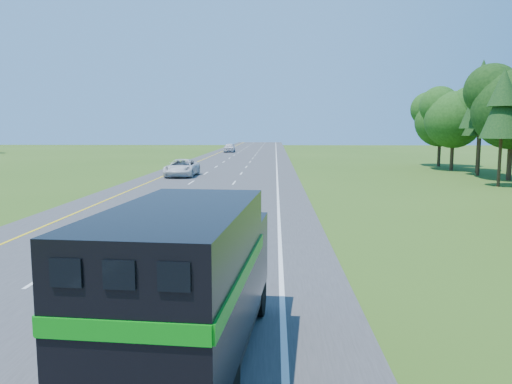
# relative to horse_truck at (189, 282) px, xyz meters

# --- Properties ---
(road) EXTENTS (15.00, 260.00, 0.04)m
(road) POSITION_rel_horse_truck_xyz_m (-3.71, 36.05, -1.73)
(road) COLOR #38383A
(road) RESTS_ON ground
(lane_markings) EXTENTS (11.15, 260.00, 0.01)m
(lane_markings) POSITION_rel_horse_truck_xyz_m (-3.71, 36.05, -1.70)
(lane_markings) COLOR yellow
(lane_markings) RESTS_ON road
(horse_truck) EXTENTS (2.81, 7.36, 3.19)m
(horse_truck) POSITION_rel_horse_truck_xyz_m (0.00, 0.00, 0.00)
(horse_truck) COLOR black
(horse_truck) RESTS_ON road
(white_suv) EXTENTS (2.79, 5.93, 1.64)m
(white_suv) POSITION_rel_horse_truck_xyz_m (-7.38, 38.67, -0.89)
(white_suv) COLOR silver
(white_suv) RESTS_ON road
(far_car) EXTENTS (2.15, 5.26, 1.79)m
(far_car) POSITION_rel_horse_truck_xyz_m (-7.44, 89.42, -0.81)
(far_car) COLOR silver
(far_car) RESTS_ON road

